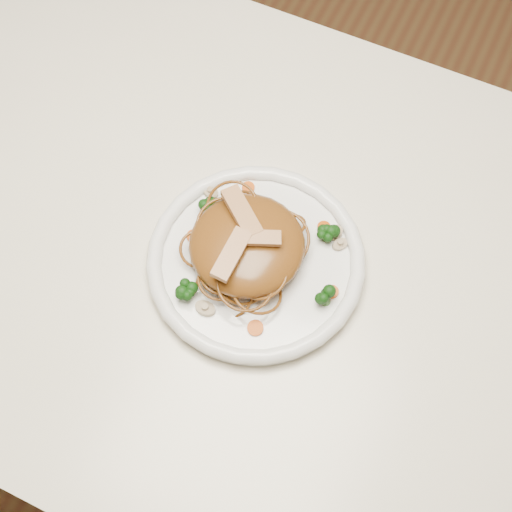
% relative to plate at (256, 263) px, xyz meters
% --- Properties ---
extents(ground, '(4.00, 4.00, 0.00)m').
position_rel_plate_xyz_m(ground, '(-0.05, 0.02, -0.76)').
color(ground, brown).
rests_on(ground, ground).
extents(table, '(1.20, 0.80, 0.75)m').
position_rel_plate_xyz_m(table, '(-0.05, 0.02, -0.11)').
color(table, '#F2E6CD').
rests_on(table, ground).
extents(plate, '(0.35, 0.35, 0.02)m').
position_rel_plate_xyz_m(plate, '(0.00, 0.00, 0.00)').
color(plate, white).
rests_on(plate, table).
extents(noodle_mound, '(0.16, 0.16, 0.05)m').
position_rel_plate_xyz_m(noodle_mound, '(-0.01, 0.00, 0.04)').
color(noodle_mound, brown).
rests_on(noodle_mound, plate).
extents(chicken_a, '(0.06, 0.04, 0.01)m').
position_rel_plate_xyz_m(chicken_a, '(0.00, 0.00, 0.07)').
color(chicken_a, tan).
rests_on(chicken_a, noodle_mound).
extents(chicken_b, '(0.07, 0.06, 0.01)m').
position_rel_plate_xyz_m(chicken_b, '(-0.03, 0.03, 0.07)').
color(chicken_b, tan).
rests_on(chicken_b, noodle_mound).
extents(chicken_c, '(0.02, 0.07, 0.01)m').
position_rel_plate_xyz_m(chicken_c, '(-0.02, -0.03, 0.07)').
color(chicken_c, tan).
rests_on(chicken_c, noodle_mound).
extents(broccoli_0, '(0.02, 0.02, 0.03)m').
position_rel_plate_xyz_m(broccoli_0, '(0.07, 0.07, 0.02)').
color(broccoli_0, '#103A0C').
rests_on(broccoli_0, plate).
extents(broccoli_1, '(0.03, 0.03, 0.03)m').
position_rel_plate_xyz_m(broccoli_1, '(-0.09, 0.04, 0.02)').
color(broccoli_1, '#103A0C').
rests_on(broccoli_1, plate).
extents(broccoli_2, '(0.03, 0.03, 0.03)m').
position_rel_plate_xyz_m(broccoli_2, '(-0.06, -0.08, 0.02)').
color(broccoli_2, '#103A0C').
rests_on(broccoli_2, plate).
extents(broccoli_3, '(0.04, 0.04, 0.03)m').
position_rel_plate_xyz_m(broccoli_3, '(0.10, -0.01, 0.03)').
color(broccoli_3, '#103A0C').
rests_on(broccoli_3, plate).
extents(carrot_0, '(0.02, 0.02, 0.00)m').
position_rel_plate_xyz_m(carrot_0, '(0.06, 0.08, 0.01)').
color(carrot_0, '#BC4B06').
rests_on(carrot_0, plate).
extents(carrot_1, '(0.02, 0.02, 0.00)m').
position_rel_plate_xyz_m(carrot_1, '(-0.09, -0.00, 0.01)').
color(carrot_1, '#BC4B06').
rests_on(carrot_1, plate).
extents(carrot_2, '(0.02, 0.02, 0.00)m').
position_rel_plate_xyz_m(carrot_2, '(0.11, 0.00, 0.01)').
color(carrot_2, '#BC4B06').
rests_on(carrot_2, plate).
extents(carrot_3, '(0.02, 0.02, 0.00)m').
position_rel_plate_xyz_m(carrot_3, '(-0.06, 0.09, 0.01)').
color(carrot_3, '#BC4B06').
rests_on(carrot_3, plate).
extents(carrot_4, '(0.02, 0.02, 0.00)m').
position_rel_plate_xyz_m(carrot_4, '(0.04, -0.08, 0.01)').
color(carrot_4, '#BC4B06').
rests_on(carrot_4, plate).
extents(mushroom_0, '(0.03, 0.03, 0.01)m').
position_rel_plate_xyz_m(mushroom_0, '(-0.03, -0.09, 0.01)').
color(mushroom_0, '#C1B191').
rests_on(mushroom_0, plate).
extents(mushroom_1, '(0.03, 0.03, 0.01)m').
position_rel_plate_xyz_m(mushroom_1, '(0.09, 0.07, 0.01)').
color(mushroom_1, '#C1B191').
rests_on(mushroom_1, plate).
extents(mushroom_2, '(0.03, 0.03, 0.01)m').
position_rel_plate_xyz_m(mushroom_2, '(-0.10, 0.07, 0.01)').
color(mushroom_2, '#C1B191').
rests_on(mushroom_2, plate).
extents(mushroom_3, '(0.02, 0.02, 0.01)m').
position_rel_plate_xyz_m(mushroom_3, '(0.08, 0.08, 0.01)').
color(mushroom_3, '#C1B191').
rests_on(mushroom_3, plate).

